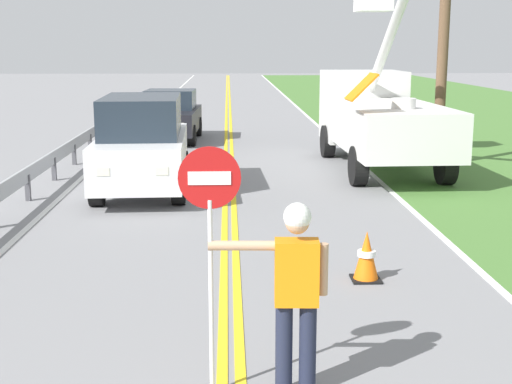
% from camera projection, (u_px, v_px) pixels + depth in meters
% --- Properties ---
extents(centerline_yellow_left, '(0.11, 110.00, 0.01)m').
position_uv_depth(centerline_yellow_left, '(226.00, 152.00, 21.50)').
color(centerline_yellow_left, yellow).
rests_on(centerline_yellow_left, ground).
extents(centerline_yellow_right, '(0.11, 110.00, 0.01)m').
position_uv_depth(centerline_yellow_right, '(232.00, 152.00, 21.51)').
color(centerline_yellow_right, yellow).
rests_on(centerline_yellow_right, ground).
extents(edge_line_right, '(0.12, 110.00, 0.01)m').
position_uv_depth(edge_line_right, '(347.00, 152.00, 21.64)').
color(edge_line_right, silver).
rests_on(edge_line_right, ground).
extents(edge_line_left, '(0.12, 110.00, 0.01)m').
position_uv_depth(edge_line_left, '(109.00, 153.00, 21.36)').
color(edge_line_left, silver).
rests_on(edge_line_left, ground).
extents(flagger_worker, '(1.09, 0.26, 1.83)m').
position_uv_depth(flagger_worker, '(295.00, 286.00, 6.48)').
color(flagger_worker, '#1E2338').
rests_on(flagger_worker, ground).
extents(stop_sign_paddle, '(0.56, 0.04, 2.33)m').
position_uv_depth(stop_sign_paddle, '(210.00, 215.00, 6.35)').
color(stop_sign_paddle, silver).
rests_on(stop_sign_paddle, ground).
extents(utility_bucket_truck, '(2.67, 6.86, 4.88)m').
position_uv_depth(utility_bucket_truck, '(378.00, 114.00, 18.78)').
color(utility_bucket_truck, silver).
rests_on(utility_bucket_truck, ground).
extents(oncoming_suv_nearest, '(2.04, 4.66, 2.10)m').
position_uv_depth(oncoming_suv_nearest, '(142.00, 144.00, 15.66)').
color(oncoming_suv_nearest, silver).
rests_on(oncoming_suv_nearest, ground).
extents(oncoming_sedan_second, '(2.04, 4.17, 1.70)m').
position_uv_depth(oncoming_sedan_second, '(170.00, 116.00, 24.05)').
color(oncoming_sedan_second, black).
rests_on(oncoming_sedan_second, ground).
extents(utility_pole_near, '(1.80, 0.28, 8.30)m').
position_uv_depth(utility_pole_near, '(446.00, 0.00, 18.26)').
color(utility_pole_near, brown).
rests_on(utility_pole_near, ground).
extents(traffic_cone_lead, '(0.40, 0.40, 0.70)m').
position_uv_depth(traffic_cone_lead, '(366.00, 257.00, 9.81)').
color(traffic_cone_lead, orange).
rests_on(traffic_cone_lead, ground).
extents(guardrail_left_shoulder, '(0.10, 32.00, 0.71)m').
position_uv_depth(guardrail_left_shoulder, '(64.00, 152.00, 18.14)').
color(guardrail_left_shoulder, '#9EA0A3').
rests_on(guardrail_left_shoulder, ground).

